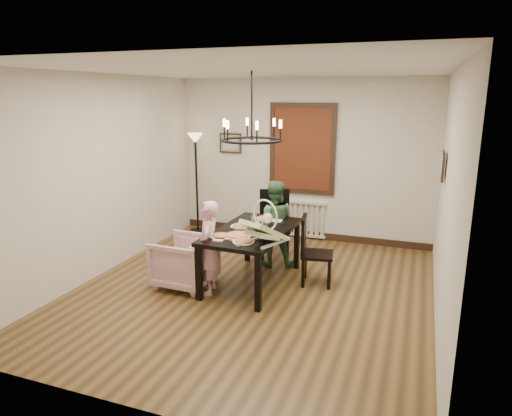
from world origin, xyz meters
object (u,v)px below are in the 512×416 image
Objects in this scene: drinking_glass at (254,221)px; baby_bouncer at (264,228)px; chair_right at (317,251)px; seated_man at (274,231)px; chair_far at (275,225)px; floor_lamp at (197,185)px; armchair at (184,261)px; dining_table at (252,236)px; elderly_woman at (208,256)px.

baby_bouncer is at bearing -60.43° from drinking_glass.
chair_right is 6.58× the size of drinking_glass.
seated_man is (-0.77, 0.47, 0.06)m from chair_right.
chair_far is 0.60× the size of floor_lamp.
seated_man is at bearing -31.50° from floor_lamp.
seated_man reaches higher than armchair.
floor_lamp is at bearing 154.86° from baby_bouncer.
armchair is (-0.83, -0.39, -0.34)m from dining_table.
baby_bouncer is at bearing 86.80° from seated_man.
floor_lamp reaches higher than armchair.
seated_man is at bearing 142.92° from elderly_woman.
floor_lamp reaches higher than dining_table.
chair_right is at bearing 79.54° from baby_bouncer.
chair_far reaches higher than elderly_woman.
floor_lamp is (-2.64, 1.62, 0.43)m from chair_right.
dining_table is 1.54× the size of seated_man.
elderly_woman is (-0.39, -1.55, -0.03)m from chair_far.
elderly_woman is at bearing -128.17° from dining_table.
elderly_woman is at bearing 53.28° from seated_man.
seated_man is 1.33m from baby_bouncer.
elderly_woman is 0.56× the size of floor_lamp.
baby_bouncer is at bearing -96.68° from chair_far.
armchair is 2.55m from floor_lamp.
baby_bouncer is (0.75, 0.00, 0.44)m from elderly_woman.
chair_far is 1.06× the size of elderly_woman.
floor_lamp is at bearing -165.70° from elderly_woman.
dining_table is 0.91m from chair_right.
floor_lamp is (-1.78, 1.74, 0.07)m from drinking_glass.
armchair is 0.41× the size of floor_lamp.
seated_man is at bearing -94.43° from chair_far.
dining_table is at bearing 123.57° from elderly_woman.
chair_far is 1.68m from armchair.
baby_bouncer is 3.92× the size of drinking_glass.
elderly_woman reaches higher than chair_right.
baby_bouncer reaches higher than drinking_glass.
drinking_glass is (-0.03, 0.15, 0.16)m from dining_table.
armchair is 0.46m from elderly_woman.
baby_bouncer reaches higher than elderly_woman.
armchair is (-1.67, -0.67, -0.14)m from chair_right.
seated_man is at bearing 144.07° from armchair.
chair_right is 3.12m from floor_lamp.
chair_right is 1.47m from elderly_woman.
seated_man reaches higher than drinking_glass.
seated_man is at bearing 87.47° from dining_table.
floor_lamp is (-1.80, 1.90, 0.22)m from dining_table.
elderly_woman reaches higher than armchair.
drinking_glass is at bearing 126.18° from armchair.
chair_far is 1.44× the size of armchair.
baby_bouncer is at bearing -53.03° from dining_table.
chair_right is 0.88× the size of seated_man.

